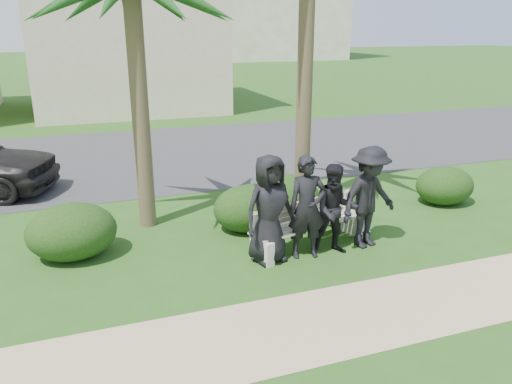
% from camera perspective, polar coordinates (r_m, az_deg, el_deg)
% --- Properties ---
extents(ground, '(160.00, 160.00, 0.00)m').
position_cam_1_polar(ground, '(8.47, 5.95, -7.55)').
color(ground, '#265016').
rests_on(ground, ground).
extents(footpath, '(30.00, 1.60, 0.01)m').
position_cam_1_polar(footpath, '(7.09, 12.33, -13.43)').
color(footpath, tan).
rests_on(footpath, ground).
extents(asphalt_street, '(160.00, 8.00, 0.01)m').
position_cam_1_polar(asphalt_street, '(15.66, -6.67, 4.63)').
color(asphalt_street, '#2D2D30').
rests_on(asphalt_street, ground).
extents(stucco_bldg_right, '(8.40, 8.40, 7.30)m').
position_cam_1_polar(stucco_bldg_right, '(24.95, -14.89, 17.74)').
color(stucco_bldg_right, beige).
rests_on(stucco_bldg_right, ground).
extents(park_bench, '(2.34, 1.05, 0.78)m').
position_cam_1_polar(park_bench, '(8.78, 6.18, -4.06)').
color(park_bench, '#AC9F90').
rests_on(park_bench, ground).
extents(man_a, '(0.98, 0.74, 1.80)m').
position_cam_1_polar(man_a, '(8.02, 1.53, -1.96)').
color(man_a, black).
rests_on(man_a, ground).
extents(man_b, '(0.68, 0.50, 1.74)m').
position_cam_1_polar(man_b, '(8.22, 5.87, -1.77)').
color(man_b, black).
rests_on(man_b, ground).
extents(man_c, '(0.88, 0.76, 1.57)m').
position_cam_1_polar(man_c, '(8.43, 9.04, -2.01)').
color(man_c, black).
rests_on(man_c, ground).
extents(man_d, '(1.29, 0.94, 1.80)m').
position_cam_1_polar(man_d, '(8.78, 12.78, -0.61)').
color(man_d, black).
rests_on(man_d, ground).
extents(hedge_a, '(1.47, 1.21, 0.96)m').
position_cam_1_polar(hedge_a, '(8.86, -20.33, -4.08)').
color(hedge_a, black).
rests_on(hedge_a, ground).
extents(hedge_c, '(1.36, 1.13, 0.89)m').
position_cam_1_polar(hedge_c, '(9.44, -0.82, -1.71)').
color(hedge_c, black).
rests_on(hedge_c, ground).
extents(hedge_d, '(1.54, 1.27, 1.00)m').
position_cam_1_polar(hedge_d, '(9.76, 3.02, -0.70)').
color(hedge_d, black).
rests_on(hedge_d, ground).
extents(hedge_e, '(1.08, 0.90, 0.71)m').
position_cam_1_polar(hedge_e, '(9.96, 9.71, -1.45)').
color(hedge_e, black).
rests_on(hedge_e, ground).
extents(hedge_f, '(1.29, 1.06, 0.84)m').
position_cam_1_polar(hedge_f, '(11.61, 20.77, 0.81)').
color(hedge_f, black).
rests_on(hedge_f, ground).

